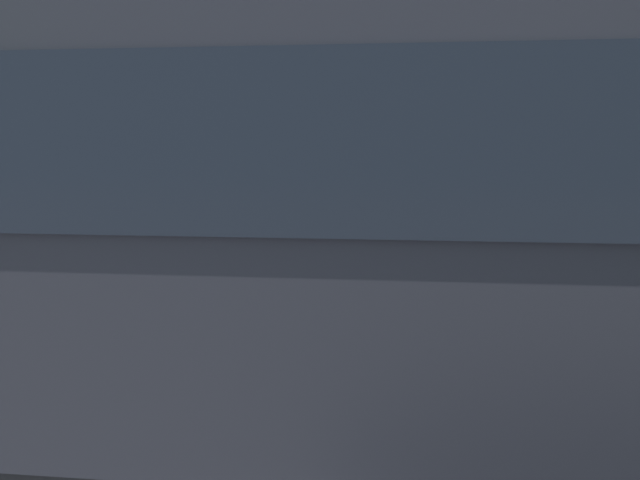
% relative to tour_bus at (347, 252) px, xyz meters
% --- Properties ---
extents(ground_plane, '(80.00, 80.00, 0.00)m').
position_rel_tour_bus_xyz_m(ground_plane, '(1.50, -5.14, -1.64)').
color(ground_plane, '#4C4C51').
extents(tour_bus, '(10.07, 2.69, 3.25)m').
position_rel_tour_bus_xyz_m(tour_bus, '(0.00, 0.00, 0.00)').
color(tour_bus, '#26262B').
rests_on(tour_bus, ground_plane).
extents(spectator_far_left, '(0.57, 0.33, 1.73)m').
position_rel_tour_bus_xyz_m(spectator_far_left, '(-1.64, -2.81, -0.62)').
color(spectator_far_left, black).
rests_on(spectator_far_left, ground_plane).
extents(spectator_left, '(0.58, 0.36, 1.78)m').
position_rel_tour_bus_xyz_m(spectator_left, '(-0.30, -2.55, -0.58)').
color(spectator_left, '#473823').
rests_on(spectator_left, ground_plane).
extents(spectator_centre, '(0.58, 0.37, 1.75)m').
position_rel_tour_bus_xyz_m(spectator_centre, '(0.77, -2.83, -0.60)').
color(spectator_centre, '#473823').
rests_on(spectator_centre, ground_plane).
extents(spectator_right, '(0.58, 0.35, 1.78)m').
position_rel_tour_bus_xyz_m(spectator_right, '(2.11, -2.88, -0.58)').
color(spectator_right, black).
rests_on(spectator_right, ground_plane).
extents(parked_motorcycle_silver, '(2.05, 0.58, 0.99)m').
position_rel_tour_bus_xyz_m(parked_motorcycle_silver, '(-1.83, -2.13, -1.16)').
color(parked_motorcycle_silver, black).
rests_on(parked_motorcycle_silver, ground_plane).
extents(stunt_motorcycle, '(1.88, 0.86, 1.83)m').
position_rel_tour_bus_xyz_m(stunt_motorcycle, '(2.37, -7.48, -0.61)').
color(stunt_motorcycle, black).
rests_on(stunt_motorcycle, ground_plane).
extents(traffic_cone, '(0.34, 0.34, 0.63)m').
position_rel_tour_bus_xyz_m(traffic_cone, '(-0.28, -6.39, -1.34)').
color(traffic_cone, orange).
rests_on(traffic_cone, ground_plane).
extents(bay_line_a, '(0.15, 4.49, 0.01)m').
position_rel_tour_bus_xyz_m(bay_line_a, '(-1.54, -5.18, -1.64)').
color(bay_line_a, white).
rests_on(bay_line_a, ground_plane).
extents(bay_line_b, '(0.15, 4.96, 0.01)m').
position_rel_tour_bus_xyz_m(bay_line_b, '(1.16, -5.18, -1.64)').
color(bay_line_b, white).
rests_on(bay_line_b, ground_plane).
extents(bay_line_c, '(0.14, 3.87, 0.01)m').
position_rel_tour_bus_xyz_m(bay_line_c, '(3.86, -5.18, -1.64)').
color(bay_line_c, white).
rests_on(bay_line_c, ground_plane).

